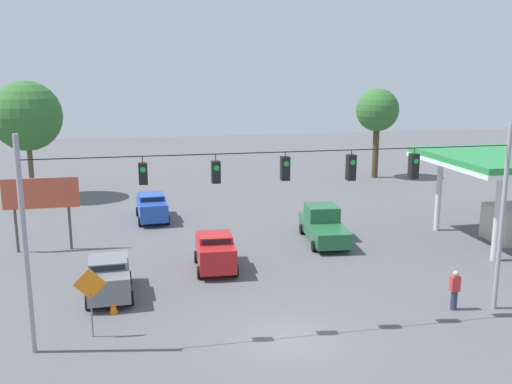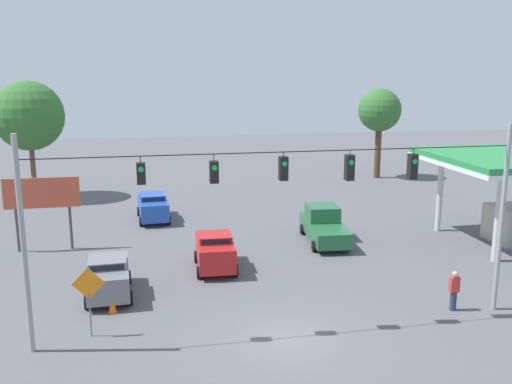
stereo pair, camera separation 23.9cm
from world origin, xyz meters
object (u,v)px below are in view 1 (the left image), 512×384
Objects in this scene: overhead_signal_span at (289,203)px; pickup_truck_green_oncoming_far at (323,225)px; traffic_cone_nearest at (113,305)px; sedan_red_withflow_mid at (215,251)px; work_zone_sign at (90,289)px; traffic_cone_second at (116,286)px; pedestrian at (455,290)px; sedan_grey_parked_shoulder at (109,276)px; traffic_cone_third at (116,271)px; tree_horizon_left at (27,116)px; roadside_billboard at (41,198)px; sedan_blue_withflow_far at (152,206)px; tree_horizon_right at (377,111)px; traffic_cone_fourth at (119,255)px.

overhead_signal_span reaches higher than pickup_truck_green_oncoming_far.
traffic_cone_nearest is at bearing -23.26° from overhead_signal_span.
sedan_red_withflow_mid is 8.91m from work_zone_sign.
pedestrian is at bearing 160.91° from traffic_cone_second.
sedan_grey_parked_shoulder is 5.78× the size of traffic_cone_third.
pickup_truck_green_oncoming_far is 0.60× the size of tree_horizon_left.
roadside_billboard is at bearing -66.82° from traffic_cone_nearest.
traffic_cone_second is at bearing -37.42° from overhead_signal_span.
tree_horizon_left reaches higher than sedan_blue_withflow_far.
traffic_cone_second is 0.08× the size of tree_horizon_right.
sedan_red_withflow_mid is at bearing -130.88° from work_zone_sign.
traffic_cone_fourth is at bearing -33.41° from pedestrian.
tree_horizon_right is at bearing -133.66° from traffic_cone_second.
sedan_grey_parked_shoulder is 0.49× the size of tree_horizon_right.
sedan_red_withflow_mid is 0.87× the size of sedan_blue_withflow_far.
tree_horizon_left reaches higher than pickup_truck_green_oncoming_far.
pickup_truck_green_oncoming_far is 0.67× the size of tree_horizon_right.
work_zone_sign is 0.30× the size of tree_horizon_left.
work_zone_sign reaches higher than sedan_grey_parked_shoulder.
traffic_cone_third is at bearing 127.45° from roadside_billboard.
sedan_red_withflow_mid is 0.92× the size of roadside_billboard.
sedan_red_withflow_mid reaches higher than pedestrian.
pickup_truck_green_oncoming_far is 13.54m from traffic_cone_second.
sedan_blue_withflow_far is 0.53× the size of tree_horizon_right.
tree_horizon_right is (-9.31, -29.94, 5.52)m from pedestrian.
pedestrian is at bearing -178.04° from overhead_signal_span.
pickup_truck_green_oncoming_far reaches higher than traffic_cone_second.
tree_horizon_right is at bearing -148.07° from roadside_billboard.
roadside_billboard is at bearing -34.56° from traffic_cone_fourth.
sedan_red_withflow_mid reaches higher than traffic_cone_fourth.
overhead_signal_span reaches higher than traffic_cone_second.
traffic_cone_fourth is 0.40× the size of pedestrian.
pedestrian is (-14.48, 5.01, 0.55)m from traffic_cone_second.
traffic_cone_nearest is at bearing 48.75° from tree_horizon_right.
tree_horizon_right is (-23.86, -27.21, 6.07)m from traffic_cone_nearest.
traffic_cone_nearest is at bearing 89.36° from traffic_cone_fourth.
sedan_blue_withflow_far reaches higher than traffic_cone_second.
tree_horizon_left reaches higher than traffic_cone_nearest.
overhead_signal_span reaches higher than traffic_cone_fourth.
traffic_cone_nearest is 26.17m from tree_horizon_left.
traffic_cone_fourth is at bearing 145.44° from roadside_billboard.
sedan_grey_parked_shoulder is at bearing 46.31° from tree_horizon_right.
pedestrian is (-18.72, 12.48, -2.22)m from roadside_billboard.
traffic_cone_fourth is 17.35m from pedestrian.
pickup_truck_green_oncoming_far is at bearing 174.61° from roadside_billboard.
overhead_signal_span is 4.25× the size of sedan_blue_withflow_far.
traffic_cone_nearest is 2.28m from traffic_cone_second.
traffic_cone_third is at bearing 78.93° from sedan_blue_withflow_far.
pedestrian is (-14.48, 9.55, 0.55)m from traffic_cone_fourth.
pickup_truck_green_oncoming_far is at bearing -78.05° from pedestrian.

